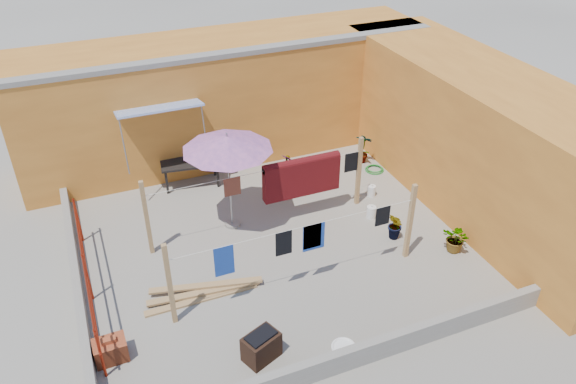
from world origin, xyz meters
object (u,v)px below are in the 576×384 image
Objects in this scene: brazier at (261,346)px; white_basin at (344,347)px; water_jug_a at (371,212)px; water_jug_b at (371,191)px; green_hose at (374,169)px; brick_stack at (111,350)px; outdoor_table at (190,163)px; patio_umbrella at (227,144)px; plant_back_a at (293,176)px.

brazier reaches higher than white_basin.
water_jug_a is 0.95m from water_jug_b.
brick_stack is at bearing -152.41° from green_hose.
white_basin is at bearing -124.70° from green_hose.
green_hose is at bearing 57.95° from water_jug_a.
outdoor_table is 2.14× the size of brazier.
brick_stack is 1.72× the size of water_jug_b.
water_jug_b is at bearing 60.06° from water_jug_a.
white_basin is (1.39, -0.38, -0.23)m from brazier.
brick_stack is 4.03m from white_basin.
patio_umbrella is 4.39m from brazier.
water_jug_b is at bearing 22.79° from brick_stack.
patio_umbrella reaches higher than plant_back_a.
brick_stack is 6.54m from water_jug_a.
plant_back_a reaches higher than green_hose.
outdoor_table is (-0.42, 2.11, -1.51)m from patio_umbrella.
brazier is at bearing -21.90° from brick_stack.
white_basin is at bearing -80.99° from patio_umbrella.
brazier is at bearing -118.67° from plant_back_a.
green_hose is at bearing -14.19° from outdoor_table.
green_hose is (1.17, 1.87, -0.12)m from water_jug_a.
brazier is 4.84m from water_jug_a.
outdoor_table is at bearing 165.81° from green_hose.
patio_umbrella is 6.92× the size of water_jug_a.
brick_stack is 7.27m from water_jug_b.
patio_umbrella is 1.53× the size of outdoor_table.
plant_back_a is (1.21, 5.14, 0.38)m from white_basin.
patio_umbrella is at bearing 79.63° from brazier.
white_basin is (0.68, -4.29, -2.09)m from patio_umbrella.
plant_back_a is (-2.40, -0.07, 0.39)m from green_hose.
brazier is (-0.72, -3.91, -1.86)m from patio_umbrella.
brick_stack is at bearing 160.49° from white_basin.
patio_umbrella reaches higher than outdoor_table.
patio_umbrella is 4.70m from brick_stack.
outdoor_table is 3.48× the size of white_basin.
plant_back_a reaches higher than brazier.
brazier is 2.11× the size of water_jug_a.
plant_back_a is at bearing 124.23° from water_jug_a.
patio_umbrella is at bearing 162.98° from water_jug_a.
water_jug_a is at bearing -40.95° from outdoor_table.
water_jug_a is 2.20m from plant_back_a.
water_jug_a is at bearing 37.67° from brazier.
green_hose is at bearing 55.30° from white_basin.
water_jug_b is (0.47, 0.82, -0.01)m from water_jug_a.
green_hose is 0.59× the size of plant_back_a.
outdoor_table is 3.08× the size of green_hose.
patio_umbrella is at bearing 43.41° from brick_stack.
brick_stack is at bearing 158.10° from brazier.
outdoor_table is at bearing 150.76° from water_jug_b.
brick_stack is 1.11× the size of green_hose.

